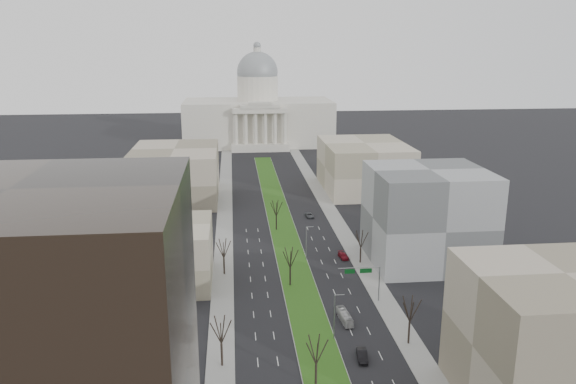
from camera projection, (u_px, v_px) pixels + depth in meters
ground at (283, 230)px, 168.12m from camera, size 600.00×600.00×0.00m
median at (283, 231)px, 167.12m from camera, size 8.00×222.03×0.20m
sidewalk_left at (223, 263)px, 142.36m from camera, size 5.00×330.00×0.15m
sidewalk_right at (359, 258)px, 145.75m from camera, size 5.00×330.00×0.15m
capitol at (258, 114)px, 307.78m from camera, size 80.00×46.00×55.00m
building_glass_tower at (31, 366)px, 61.32m from camera, size 34.00×30.00×40.00m
building_beige_left at (155, 254)px, 129.47m from camera, size 26.00×22.00×14.00m
building_tan_right at (556, 341)px, 83.86m from camera, size 26.00×24.00×22.00m
building_grey_right at (427, 216)px, 141.40m from camera, size 28.00×26.00×24.00m
building_far_left at (176, 173)px, 200.89m from camera, size 30.00×40.00×18.00m
building_far_right at (364, 166)px, 212.46m from camera, size 30.00×40.00×18.00m
tree_left_mid at (221, 329)px, 95.42m from camera, size 5.40×5.40×9.72m
tree_left_far at (224, 248)px, 133.92m from camera, size 5.28×5.28×9.50m
tree_right_mid at (410, 309)px, 102.55m from camera, size 5.52×5.52×9.94m
tree_right_far at (361, 239)px, 141.18m from camera, size 5.04×5.04×9.07m
tree_median_a at (316, 349)px, 89.19m from camera, size 5.40×5.40×9.72m
tree_median_b at (290, 257)px, 127.66m from camera, size 5.40×5.40×9.72m
tree_median_c at (276, 208)px, 166.13m from camera, size 5.40×5.40×9.72m
streetlamp_median_b at (335, 316)px, 104.74m from camera, size 1.90×0.20×9.16m
streetlamp_median_c at (307, 243)px, 143.20m from camera, size 1.90×0.20×9.16m
mast_arm_signs at (367, 276)px, 119.80m from camera, size 9.12×0.24×8.09m
car_black at (362, 355)px, 99.05m from camera, size 2.21×5.01×1.60m
car_red at (343, 256)px, 145.82m from camera, size 2.48×4.82×1.34m
car_grey_far at (309, 215)px, 180.25m from camera, size 2.63×4.86×1.29m
box_van at (345, 317)px, 112.63m from camera, size 2.31×7.28×1.99m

